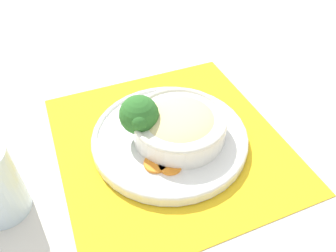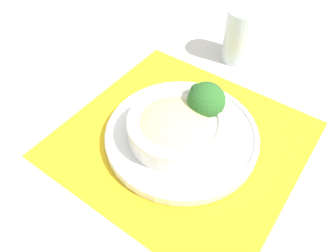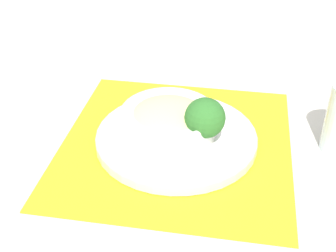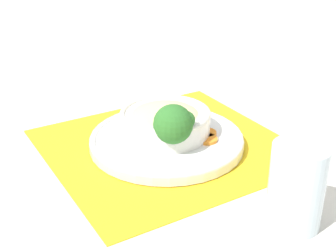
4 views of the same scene
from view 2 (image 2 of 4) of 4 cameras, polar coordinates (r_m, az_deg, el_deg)
ground_plane at (r=0.62m, az=2.38°, el=-2.36°), size 4.00×4.00×0.00m
placemat at (r=0.62m, az=2.38°, el=-2.24°), size 0.46×0.44×0.00m
plate at (r=0.61m, az=2.42°, el=-1.45°), size 0.29×0.29×0.02m
bowl at (r=0.58m, az=1.15°, el=-0.05°), size 0.17×0.17×0.05m
broccoli_floret at (r=0.59m, az=6.65°, el=4.36°), size 0.07×0.07×0.09m
carrot_slice_near at (r=0.65m, az=0.74°, el=3.81°), size 0.04×0.04×0.01m
carrot_slice_middle at (r=0.65m, az=-1.28°, el=3.21°), size 0.04×0.04×0.01m
water_glass at (r=0.79m, az=12.51°, el=14.75°), size 0.08×0.08×0.12m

